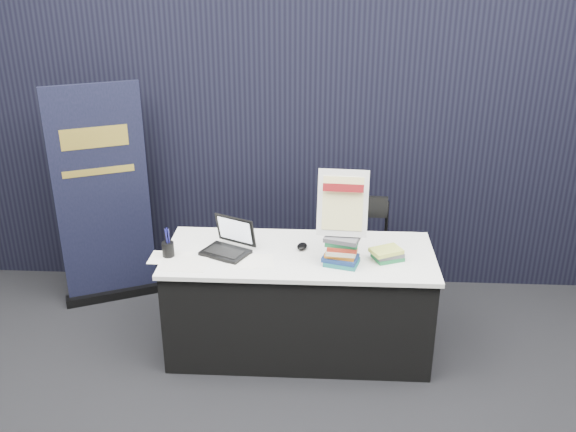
% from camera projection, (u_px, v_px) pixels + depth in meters
% --- Properties ---
extents(floor, '(8.00, 8.00, 0.00)m').
position_uv_depth(floor, '(295.00, 397.00, 4.07)').
color(floor, black).
rests_on(floor, ground).
extents(wall_back, '(8.00, 0.02, 3.50)m').
position_uv_depth(wall_back, '(312.00, 30.00, 7.04)').
color(wall_back, beige).
rests_on(wall_back, floor).
extents(drape_partition, '(6.00, 0.08, 2.40)m').
position_uv_depth(drape_partition, '(305.00, 142.00, 5.06)').
color(drape_partition, black).
rests_on(drape_partition, floor).
extents(display_table, '(1.80, 0.75, 0.75)m').
position_uv_depth(display_table, '(299.00, 301.00, 4.43)').
color(display_table, black).
rests_on(display_table, floor).
extents(laptop, '(0.36, 0.35, 0.23)m').
position_uv_depth(laptop, '(226.00, 244.00, 4.28)').
color(laptop, black).
rests_on(laptop, display_table).
extents(mouse, '(0.09, 0.12, 0.03)m').
position_uv_depth(mouse, '(302.00, 246.00, 4.33)').
color(mouse, black).
rests_on(mouse, display_table).
extents(brochure_left, '(0.27, 0.20, 0.00)m').
position_uv_depth(brochure_left, '(170.00, 258.00, 4.21)').
color(brochure_left, white).
rests_on(brochure_left, display_table).
extents(brochure_mid, '(0.30, 0.22, 0.00)m').
position_uv_depth(brochure_mid, '(184.00, 264.00, 4.13)').
color(brochure_mid, white).
rests_on(brochure_mid, display_table).
extents(brochure_right, '(0.31, 0.23, 0.00)m').
position_uv_depth(brochure_right, '(251.00, 261.00, 4.16)').
color(brochure_right, white).
rests_on(brochure_right, display_table).
extents(pen_cup, '(0.10, 0.10, 0.10)m').
position_uv_depth(pen_cup, '(168.00, 249.00, 4.21)').
color(pen_cup, black).
rests_on(pen_cup, display_table).
extents(book_stack_tall, '(0.24, 0.20, 0.20)m').
position_uv_depth(book_stack_tall, '(341.00, 250.00, 4.10)').
color(book_stack_tall, '#185D5B').
rests_on(book_stack_tall, display_table).
extents(book_stack_short, '(0.23, 0.20, 0.08)m').
position_uv_depth(book_stack_short, '(386.00, 254.00, 4.18)').
color(book_stack_short, '#1D703E').
rests_on(book_stack_short, display_table).
extents(info_sign, '(0.32, 0.16, 0.43)m').
position_uv_depth(info_sign, '(343.00, 204.00, 4.00)').
color(info_sign, black).
rests_on(info_sign, book_stack_tall).
extents(pullup_banner, '(0.71, 0.39, 1.74)m').
position_uv_depth(pullup_banner, '(104.00, 210.00, 4.91)').
color(pullup_banner, black).
rests_on(pullup_banner, floor).
extents(stacking_chair, '(0.45, 0.46, 0.95)m').
position_uv_depth(stacking_chair, '(359.00, 257.00, 4.70)').
color(stacking_chair, black).
rests_on(stacking_chair, floor).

